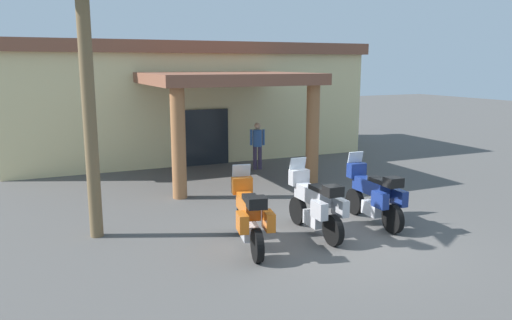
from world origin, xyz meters
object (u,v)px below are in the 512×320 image
Objects in this scene: motel_building at (184,98)px; motorcycle_silver at (315,204)px; motorcycle_orange at (249,216)px; motorcycle_blue at (374,195)px; palm_tree_roadside at (84,15)px; pedestrian at (257,142)px.

motorcycle_silver is at bearing -91.11° from motel_building.
motorcycle_orange is 0.99× the size of motorcycle_blue.
motel_building is 6.55× the size of motorcycle_silver.
motorcycle_orange is at bearing -37.63° from palm_tree_roadside.
motorcycle_blue is at bearing 21.04° from pedestrian.
motorcycle_silver is 7.14m from pedestrian.
motorcycle_blue is (3.35, 0.21, 0.00)m from motorcycle_orange.
motel_building reaches higher than motorcycle_orange.
palm_tree_roadside is (-6.10, 1.90, 4.04)m from motorcycle_blue.
motorcycle_orange is at bearing -4.17° from pedestrian.
motorcycle_blue is (1.19, -11.12, -1.63)m from motel_building.
motel_building is 11.66m from motorcycle_orange.
motorcycle_orange is 1.29× the size of pedestrian.
motorcycle_silver is at bearing -24.10° from palm_tree_roadside.
motorcycle_blue is 0.35× the size of palm_tree_roadside.
motorcycle_blue is 7.56m from palm_tree_roadside.
motorcycle_silver is at bearing -72.51° from motorcycle_orange.
motorcycle_orange is 3.36m from motorcycle_blue.
motel_building is 2.29× the size of palm_tree_roadside.
palm_tree_roadside reaches higher than motorcycle_blue.
pedestrian is (0.17, 6.82, 0.28)m from motorcycle_blue.
motorcycle_silver is (1.68, 0.14, 0.00)m from motorcycle_orange.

